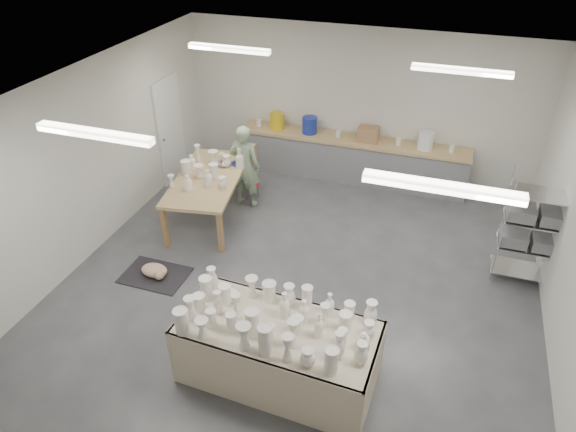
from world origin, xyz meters
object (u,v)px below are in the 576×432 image
(potter, at_px, (245,166))
(drying_table, at_px, (278,349))
(red_stool, at_px, (252,185))
(work_table, at_px, (212,174))

(potter, bearing_deg, drying_table, 119.34)
(potter, relative_size, red_stool, 4.91)
(drying_table, distance_m, work_table, 3.98)
(red_stool, bearing_deg, drying_table, -63.83)
(work_table, height_order, potter, potter)
(drying_table, relative_size, work_table, 1.03)
(drying_table, xyz_separation_m, work_table, (-2.36, 3.18, 0.35))
(work_table, relative_size, red_stool, 7.16)
(drying_table, xyz_separation_m, potter, (-1.94, 3.68, 0.33))
(drying_table, distance_m, potter, 4.17)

